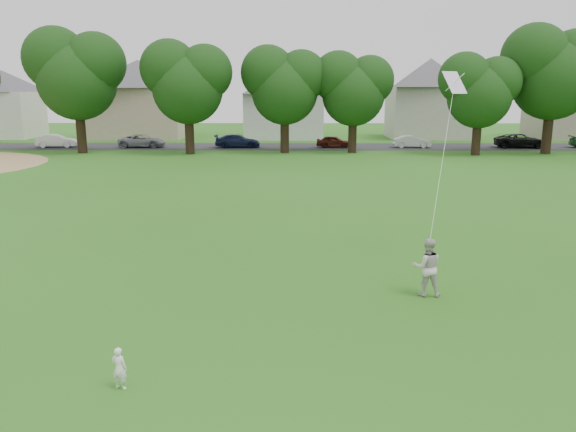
{
  "coord_description": "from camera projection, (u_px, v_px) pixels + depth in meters",
  "views": [
    {
      "loc": [
        1.05,
        -11.24,
        5.29
      ],
      "look_at": [
        0.92,
        2.0,
        2.3
      ],
      "focal_mm": 35.0,
      "sensor_mm": 36.0,
      "label": 1
    }
  ],
  "objects": [
    {
      "name": "ground",
      "position": [
        245.0,
        340.0,
        12.14
      ],
      "size": [
        160.0,
        160.0,
        0.0
      ],
      "primitive_type": "plane",
      "color": "#265713",
      "rests_on": "ground"
    },
    {
      "name": "street",
      "position": [
        282.0,
        147.0,
        53.1
      ],
      "size": [
        90.0,
        7.0,
        0.01
      ],
      "primitive_type": "cube",
      "color": "#2D2D30",
      "rests_on": "ground"
    },
    {
      "name": "toddler",
      "position": [
        119.0,
        368.0,
        10.07
      ],
      "size": [
        0.33,
        0.26,
        0.8
      ],
      "primitive_type": "imported",
      "rotation": [
        0.0,
        0.0,
        2.88
      ],
      "color": "white",
      "rests_on": "ground"
    },
    {
      "name": "older_boy",
      "position": [
        427.0,
        267.0,
        14.6
      ],
      "size": [
        0.78,
        0.62,
        1.55
      ],
      "primitive_type": "imported",
      "rotation": [
        0.0,
        0.0,
        3.1
      ],
      "color": "beige",
      "rests_on": "ground"
    },
    {
      "name": "kite",
      "position": [
        442.0,
        162.0,
        15.64
      ],
      "size": [
        1.14,
        2.07,
        5.65
      ],
      "color": "white",
      "rests_on": "ground"
    },
    {
      "name": "tree_row",
      "position": [
        315.0,
        77.0,
        45.92
      ],
      "size": [
        81.22,
        7.92,
        10.84
      ],
      "color": "black",
      "rests_on": "ground"
    },
    {
      "name": "parked_cars",
      "position": [
        302.0,
        141.0,
        51.97
      ],
      "size": [
        63.2,
        2.65,
        1.29
      ],
      "color": "black",
      "rests_on": "ground"
    },
    {
      "name": "house_row",
      "position": [
        287.0,
        93.0,
        61.77
      ],
      "size": [
        76.2,
        14.04,
        10.12
      ],
      "color": "silver",
      "rests_on": "ground"
    }
  ]
}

